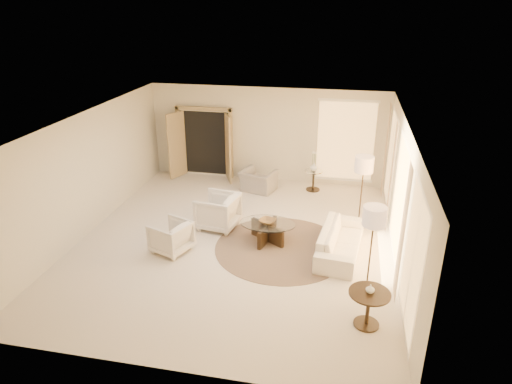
% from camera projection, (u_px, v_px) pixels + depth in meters
% --- Properties ---
extents(room, '(7.04, 8.04, 2.83)m').
position_uv_depth(room, '(234.00, 185.00, 9.88)').
color(room, beige).
rests_on(room, ground).
extents(windows_right, '(0.10, 6.40, 2.40)m').
position_uv_depth(windows_right, '(398.00, 198.00, 9.36)').
color(windows_right, '#F9BB63').
rests_on(windows_right, room).
extents(window_back_corner, '(1.70, 0.10, 2.40)m').
position_uv_depth(window_back_corner, '(346.00, 141.00, 13.04)').
color(window_back_corner, '#F9BB63').
rests_on(window_back_corner, room).
extents(curtains_right, '(0.06, 5.20, 2.60)m').
position_uv_depth(curtains_right, '(393.00, 184.00, 10.20)').
color(curtains_right, tan).
rests_on(curtains_right, room).
extents(french_doors, '(1.95, 0.66, 2.16)m').
position_uv_depth(french_doors, '(204.00, 144.00, 13.80)').
color(french_doors, tan).
rests_on(french_doors, room).
extents(area_rug, '(3.39, 3.39, 0.01)m').
position_uv_depth(area_rug, '(281.00, 248.00, 10.16)').
color(area_rug, '#402E23').
rests_on(area_rug, room).
extents(sofa, '(1.04, 2.16, 0.61)m').
position_uv_depth(sofa, '(340.00, 241.00, 9.85)').
color(sofa, white).
rests_on(sofa, room).
extents(armchair_left, '(0.97, 1.01, 0.92)m').
position_uv_depth(armchair_left, '(218.00, 210.00, 10.92)').
color(armchair_left, white).
rests_on(armchair_left, room).
extents(armchair_right, '(0.92, 0.95, 0.77)m').
position_uv_depth(armchair_right, '(171.00, 235.00, 9.91)').
color(armchair_right, white).
rests_on(armchair_right, room).
extents(accent_chair, '(1.06, 0.84, 0.81)m').
position_uv_depth(accent_chair, '(258.00, 177.00, 13.03)').
color(accent_chair, '#9B948C').
rests_on(accent_chair, room).
extents(coffee_table, '(1.64, 1.64, 0.46)m').
position_uv_depth(coffee_table, '(267.00, 230.00, 10.34)').
color(coffee_table, black).
rests_on(coffee_table, room).
extents(end_table, '(0.70, 0.70, 0.66)m').
position_uv_depth(end_table, '(369.00, 303.00, 7.60)').
color(end_table, black).
rests_on(end_table, room).
extents(side_table, '(0.52, 0.52, 0.60)m').
position_uv_depth(side_table, '(313.00, 178.00, 13.08)').
color(side_table, '#2C2219').
rests_on(side_table, room).
extents(floor_lamp_near, '(0.44, 0.44, 1.80)m').
position_uv_depth(floor_lamp_near, '(364.00, 168.00, 10.49)').
color(floor_lamp_near, '#2C2219').
rests_on(floor_lamp_near, room).
extents(floor_lamp_far, '(0.42, 0.42, 1.74)m').
position_uv_depth(floor_lamp_far, '(374.00, 220.00, 8.13)').
color(floor_lamp_far, '#2C2219').
rests_on(floor_lamp_far, room).
extents(bowl, '(0.45, 0.45, 0.09)m').
position_uv_depth(bowl, '(267.00, 221.00, 10.26)').
color(bowl, brown).
rests_on(bowl, coffee_table).
extents(end_vase, '(0.17, 0.17, 0.15)m').
position_uv_depth(end_vase, '(370.00, 289.00, 7.49)').
color(end_vase, white).
rests_on(end_vase, end_table).
extents(side_vase, '(0.25, 0.25, 0.24)m').
position_uv_depth(side_vase, '(314.00, 167.00, 12.95)').
color(side_vase, white).
rests_on(side_vase, side_table).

